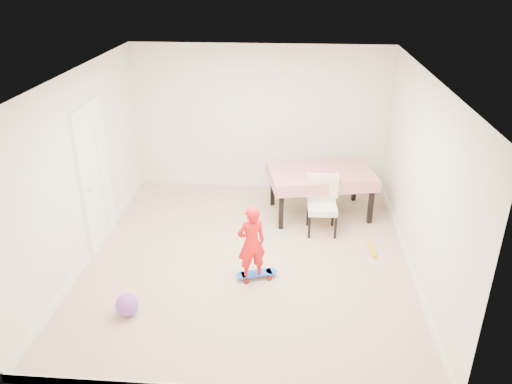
# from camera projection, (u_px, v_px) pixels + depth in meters

# --- Properties ---
(ground) EXTENTS (5.00, 5.00, 0.00)m
(ground) POSITION_uv_depth(u_px,v_px,m) (248.00, 258.00, 7.12)
(ground) COLOR tan
(ground) RESTS_ON ground
(ceiling) EXTENTS (4.50, 5.00, 0.04)m
(ceiling) POSITION_uv_depth(u_px,v_px,m) (246.00, 77.00, 6.03)
(ceiling) COLOR white
(ceiling) RESTS_ON wall_back
(wall_back) EXTENTS (4.50, 0.04, 2.60)m
(wall_back) POSITION_uv_depth(u_px,v_px,m) (260.00, 119.00, 8.81)
(wall_back) COLOR silver
(wall_back) RESTS_ON ground
(wall_front) EXTENTS (4.50, 0.04, 2.60)m
(wall_front) POSITION_uv_depth(u_px,v_px,m) (221.00, 286.00, 4.33)
(wall_front) COLOR silver
(wall_front) RESTS_ON ground
(wall_left) EXTENTS (0.04, 5.00, 2.60)m
(wall_left) POSITION_uv_depth(u_px,v_px,m) (83.00, 169.00, 6.73)
(wall_left) COLOR silver
(wall_left) RESTS_ON ground
(wall_right) EXTENTS (0.04, 5.00, 2.60)m
(wall_right) POSITION_uv_depth(u_px,v_px,m) (420.00, 179.00, 6.41)
(wall_right) COLOR silver
(wall_right) RESTS_ON ground
(door) EXTENTS (0.11, 0.94, 2.11)m
(door) POSITION_uv_depth(u_px,v_px,m) (94.00, 179.00, 7.11)
(door) COLOR white
(door) RESTS_ON ground
(baseboard_back) EXTENTS (4.50, 0.02, 0.12)m
(baseboard_back) POSITION_uv_depth(u_px,v_px,m) (260.00, 183.00, 9.34)
(baseboard_back) COLOR white
(baseboard_back) RESTS_ON ground
(baseboard_left) EXTENTS (0.02, 5.00, 0.12)m
(baseboard_left) POSITION_uv_depth(u_px,v_px,m) (95.00, 248.00, 7.25)
(baseboard_left) COLOR white
(baseboard_left) RESTS_ON ground
(baseboard_right) EXTENTS (0.02, 5.00, 0.12)m
(baseboard_right) POSITION_uv_depth(u_px,v_px,m) (408.00, 261.00, 6.94)
(baseboard_right) COLOR white
(baseboard_right) RESTS_ON ground
(dining_table) EXTENTS (1.82, 1.35, 0.77)m
(dining_table) POSITION_uv_depth(u_px,v_px,m) (320.00, 192.00, 8.20)
(dining_table) COLOR red
(dining_table) RESTS_ON ground
(dining_chair) EXTENTS (0.51, 0.59, 0.90)m
(dining_chair) POSITION_uv_depth(u_px,v_px,m) (322.00, 206.00, 7.61)
(dining_chair) COLOR beige
(dining_chair) RESTS_ON ground
(skateboard) EXTENTS (0.60, 0.37, 0.08)m
(skateboard) POSITION_uv_depth(u_px,v_px,m) (257.00, 275.00, 6.65)
(skateboard) COLOR blue
(skateboard) RESTS_ON ground
(child) EXTENTS (0.45, 0.38, 1.04)m
(child) POSITION_uv_depth(u_px,v_px,m) (251.00, 245.00, 6.43)
(child) COLOR red
(child) RESTS_ON ground
(balloon) EXTENTS (0.28, 0.28, 0.28)m
(balloon) POSITION_uv_depth(u_px,v_px,m) (127.00, 305.00, 5.93)
(balloon) COLOR purple
(balloon) RESTS_ON ground
(foam_toy) EXTENTS (0.10, 0.40, 0.06)m
(foam_toy) POSITION_uv_depth(u_px,v_px,m) (372.00, 249.00, 7.27)
(foam_toy) COLOR gold
(foam_toy) RESTS_ON ground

